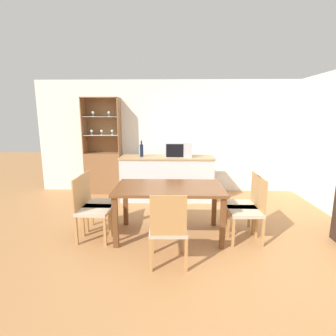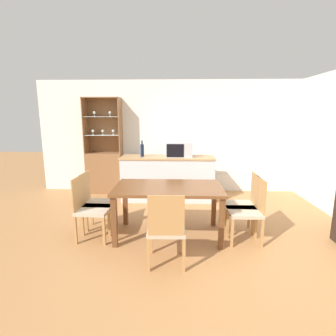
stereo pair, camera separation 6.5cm
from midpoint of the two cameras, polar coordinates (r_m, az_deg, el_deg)
ground_plane at (r=3.91m, az=4.61°, el=-15.61°), size 18.00×18.00×0.00m
wall_back at (r=6.13m, az=3.40°, el=6.77°), size 6.80×0.06×2.55m
kitchen_counter at (r=5.54m, az=-0.54°, el=-2.22°), size 1.94×0.61×0.92m
display_cabinet at (r=6.22m, az=-14.08°, el=0.45°), size 0.81×0.39×2.15m
dining_table at (r=3.84m, az=-0.19°, el=-5.42°), size 1.56×0.89×0.76m
dining_chair_side_left_near at (r=3.97m, az=-16.87°, el=-8.44°), size 0.46×0.46×0.92m
dining_chair_side_right_far at (r=4.15m, az=15.69°, el=-7.47°), size 0.46×0.46×0.92m
dining_chair_head_near at (r=3.17m, az=-0.54°, el=-13.07°), size 0.46×0.46×0.92m
dining_chair_side_right_near at (r=3.91m, az=16.64°, el=-8.70°), size 0.45×0.45×0.92m
dining_chair_side_left_far at (r=4.20m, az=-15.76°, el=-7.23°), size 0.45×0.45×0.92m
microwave at (r=5.43m, az=1.93°, el=4.07°), size 0.54×0.39×0.30m
wine_bottle at (r=5.46m, az=-6.12°, el=3.90°), size 0.07×0.07×0.34m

